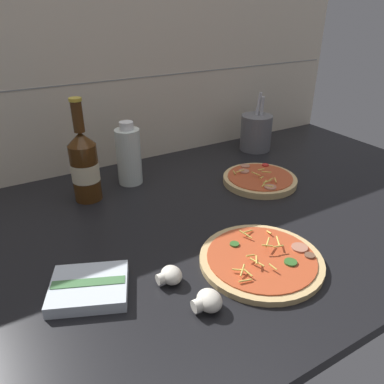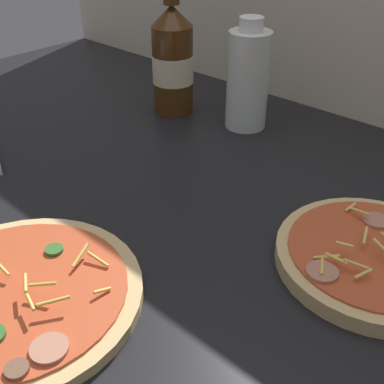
{
  "view_description": "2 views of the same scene",
  "coord_description": "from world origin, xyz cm",
  "px_view_note": "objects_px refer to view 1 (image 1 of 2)",
  "views": [
    {
      "loc": [
        -47.54,
        -68.42,
        52.17
      ],
      "look_at": [
        -2.61,
        8.22,
        6.19
      ],
      "focal_mm": 35.0,
      "sensor_mm": 36.0,
      "label": 1
    },
    {
      "loc": [
        34.69,
        -35.44,
        39.38
      ],
      "look_at": [
        0.67,
        1.79,
        6.79
      ],
      "focal_mm": 45.0,
      "sensor_mm": 36.0,
      "label": 2
    }
  ],
  "objects_px": {
    "pizza_near": "(261,260)",
    "dish_towel": "(89,288)",
    "oil_bottle": "(129,156)",
    "mushroom_left": "(170,275)",
    "mushroom_right": "(208,301)",
    "beer_bottle": "(84,165)",
    "utensil_crock": "(256,132)",
    "pizza_far": "(260,180)"
  },
  "relations": [
    {
      "from": "pizza_far",
      "to": "beer_bottle",
      "type": "bearing_deg",
      "value": 161.06
    },
    {
      "from": "mushroom_left",
      "to": "utensil_crock",
      "type": "bearing_deg",
      "value": 39.07
    },
    {
      "from": "mushroom_left",
      "to": "dish_towel",
      "type": "height_order",
      "value": "mushroom_left"
    },
    {
      "from": "utensil_crock",
      "to": "beer_bottle",
      "type": "bearing_deg",
      "value": -173.78
    },
    {
      "from": "pizza_far",
      "to": "beer_bottle",
      "type": "relative_size",
      "value": 0.79
    },
    {
      "from": "beer_bottle",
      "to": "mushroom_right",
      "type": "height_order",
      "value": "beer_bottle"
    },
    {
      "from": "dish_towel",
      "to": "oil_bottle",
      "type": "bearing_deg",
      "value": 58.64
    },
    {
      "from": "beer_bottle",
      "to": "mushroom_right",
      "type": "distance_m",
      "value": 0.53
    },
    {
      "from": "oil_bottle",
      "to": "dish_towel",
      "type": "distance_m",
      "value": 0.49
    },
    {
      "from": "pizza_near",
      "to": "mushroom_left",
      "type": "bearing_deg",
      "value": 167.57
    },
    {
      "from": "pizza_far",
      "to": "beer_bottle",
      "type": "xyz_separation_m",
      "value": [
        -0.48,
        0.16,
        0.09
      ]
    },
    {
      "from": "beer_bottle",
      "to": "dish_towel",
      "type": "distance_m",
      "value": 0.4
    },
    {
      "from": "mushroom_left",
      "to": "mushroom_right",
      "type": "bearing_deg",
      "value": -75.3
    },
    {
      "from": "dish_towel",
      "to": "utensil_crock",
      "type": "bearing_deg",
      "value": 30.41
    },
    {
      "from": "mushroom_right",
      "to": "utensil_crock",
      "type": "relative_size",
      "value": 0.26
    },
    {
      "from": "mushroom_left",
      "to": "dish_towel",
      "type": "bearing_deg",
      "value": 160.57
    },
    {
      "from": "pizza_near",
      "to": "oil_bottle",
      "type": "bearing_deg",
      "value": 99.93
    },
    {
      "from": "mushroom_right",
      "to": "oil_bottle",
      "type": "bearing_deg",
      "value": 81.9
    },
    {
      "from": "pizza_near",
      "to": "mushroom_right",
      "type": "height_order",
      "value": "pizza_near"
    },
    {
      "from": "mushroom_left",
      "to": "mushroom_right",
      "type": "height_order",
      "value": "mushroom_right"
    },
    {
      "from": "mushroom_left",
      "to": "beer_bottle",
      "type": "bearing_deg",
      "value": 94.79
    },
    {
      "from": "oil_bottle",
      "to": "mushroom_left",
      "type": "bearing_deg",
      "value": -102.8
    },
    {
      "from": "pizza_far",
      "to": "utensil_crock",
      "type": "height_order",
      "value": "utensil_crock"
    },
    {
      "from": "pizza_far",
      "to": "mushroom_right",
      "type": "distance_m",
      "value": 0.55
    },
    {
      "from": "utensil_crock",
      "to": "dish_towel",
      "type": "height_order",
      "value": "utensil_crock"
    },
    {
      "from": "pizza_far",
      "to": "mushroom_left",
      "type": "xyz_separation_m",
      "value": [
        -0.44,
        -0.26,
        0.01
      ]
    },
    {
      "from": "mushroom_right",
      "to": "dish_towel",
      "type": "xyz_separation_m",
      "value": [
        -0.17,
        0.15,
        -0.01
      ]
    },
    {
      "from": "pizza_near",
      "to": "dish_towel",
      "type": "xyz_separation_m",
      "value": [
        -0.34,
        0.09,
        0.0
      ]
    },
    {
      "from": "oil_bottle",
      "to": "mushroom_right",
      "type": "bearing_deg",
      "value": -98.1
    },
    {
      "from": "pizza_far",
      "to": "mushroom_left",
      "type": "bearing_deg",
      "value": -149.29
    },
    {
      "from": "pizza_near",
      "to": "mushroom_right",
      "type": "distance_m",
      "value": 0.18
    },
    {
      "from": "pizza_near",
      "to": "mushroom_left",
      "type": "distance_m",
      "value": 0.2
    },
    {
      "from": "beer_bottle",
      "to": "mushroom_left",
      "type": "bearing_deg",
      "value": -85.21
    },
    {
      "from": "dish_towel",
      "to": "mushroom_right",
      "type": "bearing_deg",
      "value": -40.95
    },
    {
      "from": "oil_bottle",
      "to": "mushroom_left",
      "type": "xyz_separation_m",
      "value": [
        -0.11,
        -0.46,
        -0.07
      ]
    },
    {
      "from": "beer_bottle",
      "to": "mushroom_left",
      "type": "height_order",
      "value": "beer_bottle"
    },
    {
      "from": "utensil_crock",
      "to": "dish_towel",
      "type": "xyz_separation_m",
      "value": [
        -0.76,
        -0.44,
        -0.05
      ]
    },
    {
      "from": "pizza_near",
      "to": "pizza_far",
      "type": "xyz_separation_m",
      "value": [
        0.25,
        0.3,
        0.0
      ]
    },
    {
      "from": "beer_bottle",
      "to": "dish_towel",
      "type": "xyz_separation_m",
      "value": [
        -0.11,
        -0.37,
        -0.09
      ]
    },
    {
      "from": "mushroom_right",
      "to": "utensil_crock",
      "type": "distance_m",
      "value": 0.83
    },
    {
      "from": "pizza_far",
      "to": "beer_bottle",
      "type": "distance_m",
      "value": 0.51
    },
    {
      "from": "pizza_near",
      "to": "utensil_crock",
      "type": "distance_m",
      "value": 0.68
    }
  ]
}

